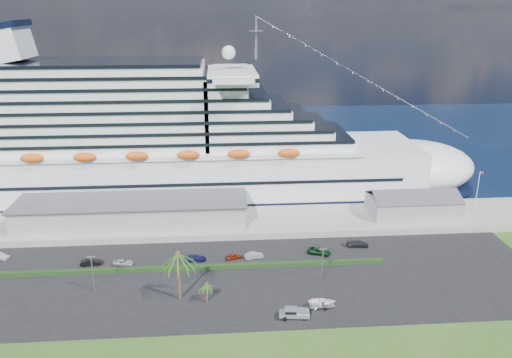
{
  "coord_description": "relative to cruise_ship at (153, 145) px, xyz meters",
  "views": [
    {
      "loc": [
        -1.12,
        -85.07,
        56.39
      ],
      "look_at": [
        7.45,
        30.0,
        16.61
      ],
      "focal_mm": 35.0,
      "sensor_mm": 36.0,
      "label": 1
    }
  ],
  "objects": [
    {
      "name": "parked_car_1",
      "position": [
        -9.87,
        -44.36,
        -15.8
      ],
      "size": [
        4.9,
        2.23,
        1.56
      ],
      "primitive_type": "imported",
      "rotation": [
        0.0,
        0.0,
        1.7
      ],
      "color": "black",
      "rests_on": "asphalt_lot"
    },
    {
      "name": "hedge",
      "position": [
        13.53,
        -48.0,
        -16.12
      ],
      "size": [
        88.0,
        1.1,
        0.9
      ],
      "primitive_type": "cube",
      "color": "black",
      "rests_on": "asphalt_lot"
    },
    {
      "name": "parked_car_7",
      "position": [
        53.85,
        -39.59,
        -15.79
      ],
      "size": [
        5.66,
        2.83,
        1.58
      ],
      "primitive_type": "imported",
      "rotation": [
        0.0,
        0.0,
        1.45
      ],
      "color": "#212227",
      "rests_on": "asphalt_lot"
    },
    {
      "name": "lamp_post_left",
      "position": [
        -6.47,
        -56.0,
        -11.35
      ],
      "size": [
        1.6,
        0.35,
        8.27
      ],
      "color": "gray",
      "rests_on": "asphalt_lot"
    },
    {
      "name": "asphalt_lot",
      "position": [
        21.53,
        -53.0,
        -16.63
      ],
      "size": [
        140.0,
        38.0,
        0.12
      ],
      "primitive_type": "cube",
      "color": "black",
      "rests_on": "ground"
    },
    {
      "name": "parked_car_3",
      "position": [
        13.87,
        -44.07,
        -15.82
      ],
      "size": [
        5.29,
        2.3,
        1.51
      ],
      "primitive_type": "imported",
      "rotation": [
        0.0,
        0.0,
        1.61
      ],
      "color": "#171A51",
      "rests_on": "asphalt_lot"
    },
    {
      "name": "cruise_ship",
      "position": [
        0.0,
        0.0,
        0.0
      ],
      "size": [
        191.0,
        38.0,
        54.0
      ],
      "color": "silver",
      "rests_on": "ground"
    },
    {
      "name": "parked_car_5",
      "position": [
        27.8,
        -43.75,
        -15.84
      ],
      "size": [
        4.71,
        2.5,
        1.48
      ],
      "primitive_type": "imported",
      "rotation": [
        0.0,
        0.0,
        1.79
      ],
      "color": "#9C9FA3",
      "rests_on": "asphalt_lot"
    },
    {
      "name": "flagpole",
      "position": [
        91.57,
        -24.0,
        -8.43
      ],
      "size": [
        1.08,
        0.16,
        12.0
      ],
      "color": "silver",
      "rests_on": "wharf"
    },
    {
      "name": "lamp_post_right",
      "position": [
        41.53,
        -56.0,
        -11.35
      ],
      "size": [
        1.6,
        0.35,
        8.27
      ],
      "color": "gray",
      "rests_on": "asphalt_lot"
    },
    {
      "name": "palm_tall",
      "position": [
        11.53,
        -60.0,
        -7.49
      ],
      "size": [
        8.82,
        8.82,
        11.13
      ],
      "color": "#47301E",
      "rests_on": "ground"
    },
    {
      "name": "parked_car_0",
      "position": [
        -32.0,
        -39.58,
        -15.79
      ],
      "size": [
        4.95,
        3.33,
        1.57
      ],
      "primitive_type": "imported",
      "rotation": [
        0.0,
        0.0,
        1.22
      ],
      "color": "silver",
      "rests_on": "asphalt_lot"
    },
    {
      "name": "parked_car_6",
      "position": [
        43.57,
        -42.88,
        -15.8
      ],
      "size": [
        6.1,
        4.56,
        1.54
      ],
      "primitive_type": "imported",
      "rotation": [
        0.0,
        0.0,
        1.16
      ],
      "color": "black",
      "rests_on": "asphalt_lot"
    },
    {
      "name": "parked_car_4",
      "position": [
        22.98,
        -43.74,
        -15.91
      ],
      "size": [
        4.22,
        2.83,
        1.33
      ],
      "primitive_type": "imported",
      "rotation": [
        0.0,
        0.0,
        1.92
      ],
      "color": "maroon",
      "rests_on": "asphalt_lot"
    },
    {
      "name": "wharf",
      "position": [
        21.53,
        -24.0,
        -15.79
      ],
      "size": [
        240.0,
        20.0,
        1.8
      ],
      "primitive_type": "cube",
      "color": "gray",
      "rests_on": "ground"
    },
    {
      "name": "boat_trailer",
      "position": [
        39.75,
        -65.37,
        -15.37
      ],
      "size": [
        6.3,
        4.02,
        1.82
      ],
      "color": "gray",
      "rests_on": "asphalt_lot"
    },
    {
      "name": "terminal_building",
      "position": [
        -3.47,
        -24.0,
        -11.68
      ],
      "size": [
        61.0,
        15.0,
        6.3
      ],
      "color": "gray",
      "rests_on": "wharf"
    },
    {
      "name": "port_shed",
      "position": [
        73.53,
        -24.0,
        -12.3
      ],
      "size": [
        24.0,
        12.31,
        7.37
      ],
      "color": "gray",
      "rests_on": "wharf"
    },
    {
      "name": "ground",
      "position": [
        21.53,
        -64.0,
        -16.69
      ],
      "size": [
        420.0,
        420.0,
        0.0
      ],
      "primitive_type": "plane",
      "color": "#2D541C",
      "rests_on": "ground"
    },
    {
      "name": "water",
      "position": [
        21.53,
        66.0,
        -16.68
      ],
      "size": [
        420.0,
        160.0,
        0.02
      ],
      "primitive_type": "cube",
      "color": "black",
      "rests_on": "ground"
    },
    {
      "name": "parked_car_2",
      "position": [
        -2.52,
        -44.84,
        -15.93
      ],
      "size": [
        4.92,
        2.75,
        1.3
      ],
      "primitive_type": "imported",
      "rotation": [
        0.0,
        0.0,
        1.44
      ],
      "color": "#A2A4AA",
      "rests_on": "asphalt_lot"
    },
    {
      "name": "pickup_truck",
      "position": [
        33.69,
        -68.22,
        -15.45
      ],
      "size": [
        5.99,
        2.75,
        2.04
      ],
      "color": "black",
      "rests_on": "asphalt_lot"
    },
    {
      "name": "palm_short",
      "position": [
        17.03,
        -61.5,
        -13.03
      ],
      "size": [
        3.53,
        3.53,
        4.56
      ],
      "color": "#47301E",
      "rests_on": "ground"
    }
  ]
}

